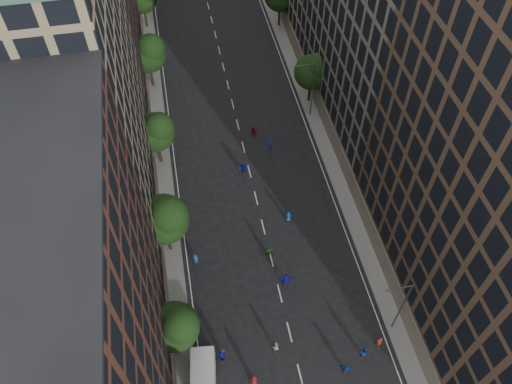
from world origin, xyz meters
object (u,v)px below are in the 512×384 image
streetlamp_far (311,87)px  skater_2 (363,352)px  streetlamp_near (401,305)px  cargo_van (204,377)px

streetlamp_far → skater_2: 35.76m
skater_2 → streetlamp_near: bearing=-131.2°
streetlamp_near → skater_2: streetlamp_near is taller
streetlamp_far → cargo_van: streetlamp_far is taller
cargo_van → skater_2: cargo_van is taller
cargo_van → skater_2: bearing=5.3°
streetlamp_far → skater_2: (-3.77, -35.30, -4.32)m
streetlamp_near → cargo_van: bearing=-174.6°
streetlamp_near → cargo_van: streetlamp_near is taller
streetlamp_near → streetlamp_far: 33.00m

